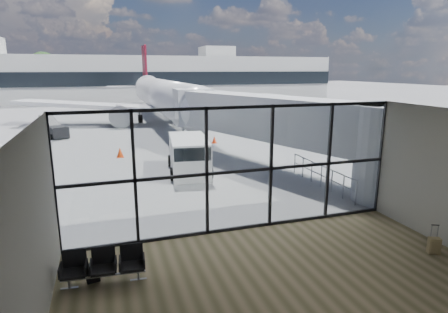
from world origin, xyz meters
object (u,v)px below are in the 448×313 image
airliner (163,96)px  seating_row (104,264)px  service_van (189,155)px  belt_loader (55,130)px  suitcase (434,246)px  backpack (93,274)px

airliner → seating_row: bearing=-102.3°
service_van → belt_loader: service_van is taller
airliner → belt_loader: (-10.47, -7.60, -2.18)m
suitcase → service_van: 12.82m
backpack → belt_loader: size_ratio=0.13×
seating_row → service_van: bearing=69.5°
backpack → belt_loader: bearing=86.8°
seating_row → airliner: 33.12m
seating_row → service_van: size_ratio=0.46×
airliner → service_van: bearing=-95.8°
seating_row → backpack: size_ratio=4.33×
airliner → service_van: 22.38m
suitcase → service_van: (-5.22, 11.69, 0.73)m
seating_row → belt_loader: belt_loader is taller
seating_row → airliner: bearing=82.5°
seating_row → backpack: seating_row is taller
backpack → service_van: size_ratio=0.11×
seating_row → backpack: bearing=167.4°
service_van → backpack: bearing=-108.9°
airliner → belt_loader: size_ratio=8.89×
airliner → service_van: (-2.06, -22.22, -1.75)m
seating_row → airliner: airliner is taller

